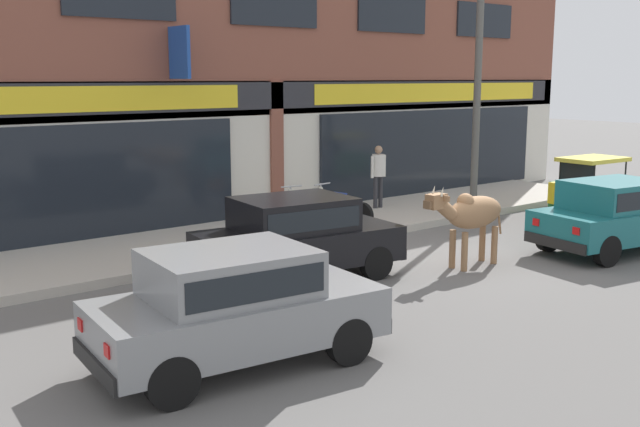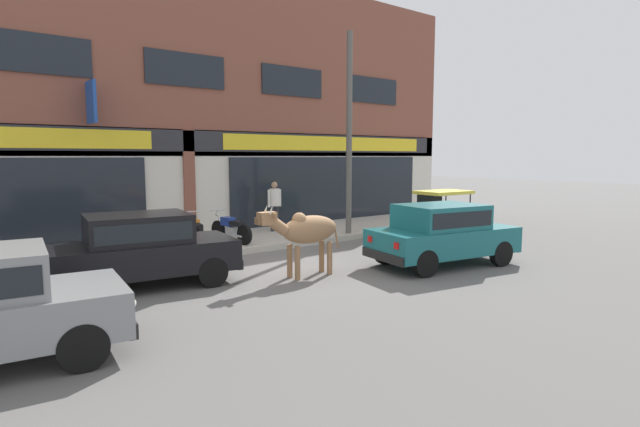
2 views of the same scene
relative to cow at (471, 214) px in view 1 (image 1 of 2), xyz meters
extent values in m
plane|color=#605E5B|center=(0.02, 0.71, -1.01)|extent=(90.00, 90.00, 0.00)
cube|color=#B7AFA3|center=(0.02, 4.53, -0.92)|extent=(19.00, 3.24, 0.17)
cube|color=silver|center=(0.02, 6.43, 0.69)|extent=(23.00, 0.55, 3.40)
cube|color=#28282D|center=(0.02, 6.11, 2.04)|extent=(22.08, 0.08, 0.64)
cube|color=black|center=(-5.73, 6.10, 0.34)|extent=(8.74, 0.10, 2.40)
cube|color=yellow|center=(-5.73, 6.08, 2.04)|extent=(9.20, 0.05, 0.52)
cube|color=brown|center=(0.02, 6.13, 0.69)|extent=(0.36, 0.12, 3.40)
cube|color=black|center=(5.77, 6.10, 0.34)|extent=(8.74, 0.10, 2.40)
cube|color=yellow|center=(5.77, 6.08, 2.04)|extent=(9.20, 0.05, 0.52)
cube|color=black|center=(0.02, 6.12, 4.17)|extent=(2.50, 0.06, 1.00)
cube|color=black|center=(3.93, 6.12, 4.17)|extent=(2.50, 0.06, 1.00)
cube|color=black|center=(7.84, 6.12, 4.17)|extent=(2.50, 0.06, 1.00)
cube|color=#1E479E|center=(-2.81, 5.70, 2.99)|extent=(0.08, 0.80, 1.10)
ellipsoid|color=#936B47|center=(0.10, 0.00, 0.01)|extent=(1.40, 0.52, 0.60)
sphere|color=#936B47|center=(-0.18, 0.00, 0.24)|extent=(0.32, 0.32, 0.32)
cylinder|color=#936B47|center=(-0.33, -0.14, -0.65)|extent=(0.12, 0.12, 0.72)
cylinder|color=#936B47|center=(-0.33, 0.14, -0.65)|extent=(0.12, 0.12, 0.72)
cylinder|color=#936B47|center=(0.53, -0.14, -0.65)|extent=(0.12, 0.12, 0.72)
cylinder|color=#936B47|center=(0.53, 0.14, -0.65)|extent=(0.12, 0.12, 0.72)
cylinder|color=#936B47|center=(-0.72, 0.00, 0.16)|extent=(0.47, 0.24, 0.43)
cube|color=#936B47|center=(-0.98, 0.00, 0.33)|extent=(0.36, 0.22, 0.26)
cube|color=brown|center=(-1.16, 0.00, 0.29)|extent=(0.14, 0.16, 0.14)
cone|color=beige|center=(-0.94, -0.10, 0.51)|extent=(0.11, 0.06, 0.19)
cone|color=beige|center=(-0.94, 0.10, 0.51)|extent=(0.11, 0.06, 0.19)
cube|color=#936B47|center=(-0.90, -0.16, 0.39)|extent=(0.04, 0.14, 0.10)
cube|color=#936B47|center=(-0.90, 0.16, 0.39)|extent=(0.04, 0.14, 0.10)
cylinder|color=#936B47|center=(0.84, 0.00, -0.21)|extent=(0.16, 0.04, 0.60)
cylinder|color=black|center=(4.48, -0.58, -0.71)|extent=(0.62, 0.28, 0.60)
cylinder|color=black|center=(2.21, -0.20, -0.71)|extent=(0.62, 0.28, 0.60)
cylinder|color=black|center=(1.97, -1.62, -0.71)|extent=(0.62, 0.28, 0.60)
cube|color=#196066|center=(3.23, -1.10, -0.41)|extent=(3.71, 2.15, 0.60)
cube|color=#196066|center=(3.13, -1.08, 0.17)|extent=(2.11, 1.73, 0.56)
cube|color=black|center=(3.13, -1.08, 0.17)|extent=(1.96, 1.73, 0.35)
cube|color=black|center=(1.52, -0.82, -0.63)|extent=(0.37, 1.52, 0.20)
cube|color=red|center=(1.58, -0.32, -0.31)|extent=(0.06, 0.16, 0.14)
cube|color=red|center=(1.41, -1.30, -0.31)|extent=(0.06, 0.16, 0.14)
cylinder|color=black|center=(-4.79, -0.76, -0.71)|extent=(0.62, 0.25, 0.60)
cylinder|color=black|center=(-4.95, -2.19, -0.71)|extent=(0.62, 0.25, 0.60)
cylinder|color=black|center=(-7.08, -0.51, -0.71)|extent=(0.62, 0.25, 0.60)
cylinder|color=black|center=(-7.24, -1.94, -0.71)|extent=(0.62, 0.25, 0.60)
cube|color=gray|center=(-6.01, -1.35, -0.41)|extent=(3.66, 1.98, 0.60)
cube|color=gray|center=(-6.11, -1.34, 0.17)|extent=(2.05, 1.64, 0.56)
cube|color=black|center=(-6.11, -1.34, 0.17)|extent=(1.90, 1.64, 0.35)
cube|color=black|center=(-4.29, -1.54, -0.63)|extent=(0.29, 1.52, 0.20)
cube|color=black|center=(-7.73, -1.16, -0.63)|extent=(0.29, 1.52, 0.20)
sphere|color=silver|center=(-4.21, -1.07, -0.33)|extent=(0.14, 0.14, 0.14)
sphere|color=silver|center=(-4.32, -2.02, -0.33)|extent=(0.14, 0.14, 0.14)
cube|color=red|center=(-7.70, -0.66, -0.31)|extent=(0.05, 0.16, 0.14)
cube|color=red|center=(-7.81, -1.65, -0.31)|extent=(0.05, 0.16, 0.14)
cylinder|color=black|center=(-1.79, 1.88, -0.71)|extent=(0.62, 0.26, 0.60)
cylinder|color=black|center=(-1.98, 0.45, -0.71)|extent=(0.62, 0.26, 0.60)
cylinder|color=black|center=(-4.07, 2.18, -0.71)|extent=(0.62, 0.26, 0.60)
cylinder|color=black|center=(-4.26, 0.75, -0.71)|extent=(0.62, 0.26, 0.60)
cube|color=black|center=(-3.02, 1.32, -0.41)|extent=(3.68, 2.05, 0.60)
cube|color=black|center=(-3.12, 1.33, 0.17)|extent=(2.07, 1.68, 0.56)
cube|color=black|center=(-3.12, 1.33, 0.17)|extent=(1.93, 1.68, 0.35)
cube|color=black|center=(-1.31, 1.09, -0.63)|extent=(0.32, 1.52, 0.20)
cube|color=black|center=(-4.74, 1.54, -0.63)|extent=(0.32, 1.52, 0.20)
sphere|color=silver|center=(-1.22, 1.56, -0.33)|extent=(0.14, 0.14, 0.14)
sphere|color=silver|center=(-1.34, 0.61, -0.33)|extent=(0.14, 0.14, 0.14)
cube|color=red|center=(-4.70, 2.04, -0.31)|extent=(0.05, 0.16, 0.14)
cube|color=red|center=(-4.83, 1.06, -0.31)|extent=(0.05, 0.16, 0.14)
cylinder|color=black|center=(5.32, 1.39, -0.79)|extent=(0.45, 0.15, 0.44)
cylinder|color=black|center=(6.82, 0.76, -0.79)|extent=(0.45, 0.15, 0.44)
cylinder|color=black|center=(6.90, 1.79, -0.79)|extent=(0.45, 0.15, 0.44)
cube|color=#19602D|center=(6.21, 1.32, -0.44)|extent=(1.79, 1.28, 0.70)
cube|color=yellow|center=(5.32, 1.39, -0.34)|extent=(0.42, 0.89, 0.52)
cylinder|color=black|center=(5.61, 0.87, 0.19)|extent=(0.04, 0.04, 0.55)
cylinder|color=black|center=(5.68, 1.86, 0.19)|extent=(0.04, 0.04, 0.55)
cylinder|color=black|center=(6.89, 0.78, 0.19)|extent=(0.04, 0.04, 0.55)
cylinder|color=black|center=(6.96, 1.76, 0.19)|extent=(0.04, 0.04, 0.55)
cube|color=#DBCC42|center=(6.26, 1.32, 0.46)|extent=(1.69, 1.22, 0.10)
cube|color=black|center=(5.64, 1.36, 0.18)|extent=(0.10, 0.93, 0.50)
cylinder|color=black|center=(-0.57, 4.77, -0.56)|extent=(0.21, 0.57, 0.56)
cylinder|color=black|center=(-0.82, 3.55, -0.56)|extent=(0.21, 0.57, 0.56)
cube|color=#B2B5BA|center=(-0.70, 4.14, -0.52)|extent=(0.26, 0.35, 0.24)
cube|color=orange|center=(-0.67, 4.29, -0.26)|extent=(0.32, 0.44, 0.24)
cube|color=black|center=(-0.75, 3.90, -0.28)|extent=(0.32, 0.55, 0.12)
cylinder|color=#B2B5BA|center=(-0.58, 4.71, -0.26)|extent=(0.09, 0.27, 0.59)
cylinder|color=#B2B5BA|center=(-0.57, 4.75, 0.02)|extent=(0.52, 0.14, 0.03)
sphere|color=silver|center=(-0.56, 4.81, -0.10)|extent=(0.12, 0.12, 0.12)
cylinder|color=#B2B5BA|center=(-0.88, 3.81, -0.60)|extent=(0.16, 0.48, 0.06)
cylinder|color=black|center=(0.22, 4.63, -0.56)|extent=(0.17, 0.57, 0.56)
cylinder|color=black|center=(0.39, 3.39, -0.56)|extent=(0.17, 0.57, 0.56)
cube|color=#B2B5BA|center=(0.31, 3.99, -0.52)|extent=(0.24, 0.34, 0.24)
cube|color=navy|center=(0.29, 4.15, -0.26)|extent=(0.29, 0.43, 0.24)
cube|color=black|center=(0.34, 3.75, -0.28)|extent=(0.29, 0.54, 0.12)
cylinder|color=#B2B5BA|center=(0.23, 4.57, -0.26)|extent=(0.08, 0.27, 0.59)
cylinder|color=#B2B5BA|center=(0.23, 4.61, 0.02)|extent=(0.52, 0.10, 0.03)
sphere|color=silver|center=(0.22, 4.67, -0.10)|extent=(0.12, 0.12, 0.12)
cylinder|color=#B2B5BA|center=(0.25, 3.62, -0.60)|extent=(0.12, 0.48, 0.06)
cylinder|color=#2D2D33|center=(2.51, 5.02, -0.43)|extent=(0.11, 0.11, 0.82)
cylinder|color=#2D2D33|center=(2.33, 5.02, -0.43)|extent=(0.11, 0.11, 0.82)
cylinder|color=silver|center=(2.42, 5.02, 0.26)|extent=(0.32, 0.32, 0.56)
cylinder|color=silver|center=(2.63, 5.03, 0.24)|extent=(0.08, 0.08, 0.56)
cylinder|color=silver|center=(2.21, 5.02, 0.24)|extent=(0.08, 0.08, 0.56)
sphere|color=tan|center=(2.42, 5.02, 0.66)|extent=(0.20, 0.20, 0.20)
cylinder|color=#595651|center=(4.01, 3.21, 2.25)|extent=(0.18, 0.18, 6.18)
camera|label=1|loc=(-10.76, -8.73, 2.49)|focal=42.00mm
camera|label=2|loc=(-6.24, -8.51, 1.58)|focal=28.00mm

